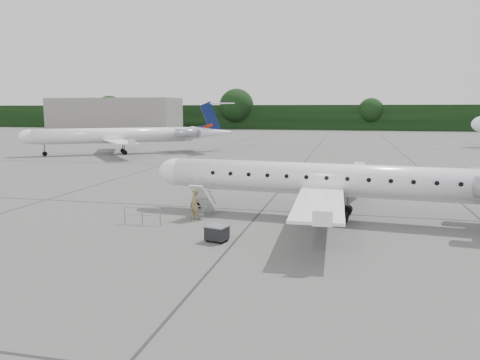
# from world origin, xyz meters

# --- Properties ---
(ground) EXTENTS (320.00, 320.00, 0.00)m
(ground) POSITION_xyz_m (0.00, 0.00, 0.00)
(ground) COLOR #585856
(ground) RESTS_ON ground
(treeline) EXTENTS (260.00, 4.00, 8.00)m
(treeline) POSITION_xyz_m (0.00, 130.00, 4.00)
(treeline) COLOR black
(treeline) RESTS_ON ground
(terminal_building) EXTENTS (40.00, 14.00, 10.00)m
(terminal_building) POSITION_xyz_m (-70.00, 110.00, 5.00)
(terminal_building) COLOR gray
(terminal_building) RESTS_ON ground
(main_regional_jet) EXTENTS (27.77, 21.21, 6.69)m
(main_regional_jet) POSITION_xyz_m (0.54, 4.36, 3.34)
(main_regional_jet) COLOR white
(main_regional_jet) RESTS_ON ground
(airstair) EXTENTS (1.06, 2.25, 2.10)m
(airstair) POSITION_xyz_m (-7.20, 3.03, 1.05)
(airstair) COLOR white
(airstair) RESTS_ON ground
(passenger) EXTENTS (0.82, 0.73, 1.89)m
(passenger) POSITION_xyz_m (-7.32, 1.80, 0.94)
(passenger) COLOR olive
(passenger) RESTS_ON ground
(safety_railing) EXTENTS (2.20, 0.13, 1.00)m
(safety_railing) POSITION_xyz_m (-9.98, 0.20, 0.50)
(safety_railing) COLOR gray
(safety_railing) RESTS_ON ground
(baggage_cart) EXTENTS (1.21, 1.07, 0.89)m
(baggage_cart) POSITION_xyz_m (-4.79, -2.27, 0.44)
(baggage_cart) COLOR black
(baggage_cart) RESTS_ON ground
(bg_regional_left) EXTENTS (36.18, 33.67, 7.72)m
(bg_regional_left) POSITION_xyz_m (-32.15, 39.10, 3.86)
(bg_regional_left) COLOR white
(bg_regional_left) RESTS_ON ground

